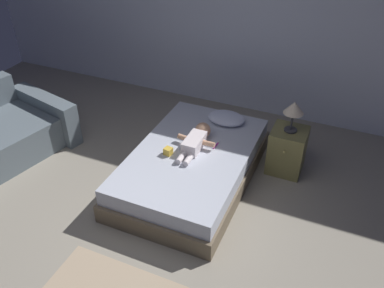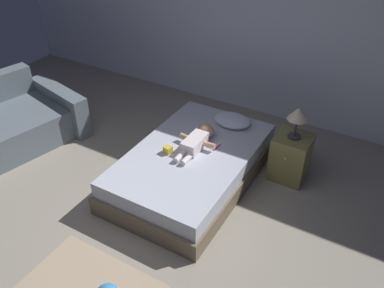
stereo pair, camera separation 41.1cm
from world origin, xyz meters
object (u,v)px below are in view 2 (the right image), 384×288
at_px(lamp, 298,115).
at_px(toy_block, 168,150).
at_px(toothbrush, 218,146).
at_px(bed, 192,166).
at_px(pillow, 232,120).
at_px(nightstand, 291,157).
at_px(baby, 198,140).

distance_m(lamp, toy_block, 1.43).
bearing_deg(toothbrush, lamp, 28.75).
bearing_deg(bed, toothbrush, 46.50).
relative_size(lamp, toy_block, 3.91).
bearing_deg(pillow, bed, -101.07).
bearing_deg(lamp, toy_block, -146.33).
distance_m(bed, pillow, 0.78).
distance_m(pillow, toy_block, 0.94).
distance_m(nightstand, toy_block, 1.39).
distance_m(baby, toy_block, 0.36).
height_order(pillow, nightstand, nightstand).
height_order(baby, toy_block, baby).
bearing_deg(lamp, bed, -146.56).
relative_size(pillow, toothbrush, 3.13).
bearing_deg(pillow, lamp, -7.66).
distance_m(baby, lamp, 1.11).
relative_size(toothbrush, lamp, 0.40).
distance_m(pillow, baby, 0.60).
bearing_deg(pillow, toothbrush, -82.68).
relative_size(bed, baby, 2.99).
bearing_deg(lamp, toothbrush, -151.25).
distance_m(toothbrush, toy_block, 0.56).
height_order(toothbrush, lamp, lamp).
distance_m(pillow, nightstand, 0.82).
bearing_deg(nightstand, toy_block, -146.34).
distance_m(bed, baby, 0.31).
distance_m(pillow, toothbrush, 0.51).
xyz_separation_m(nightstand, lamp, (0.00, 0.00, 0.55)).
height_order(bed, baby, baby).
xyz_separation_m(toothbrush, toy_block, (-0.42, -0.37, 0.03)).
height_order(baby, lamp, lamp).
bearing_deg(toy_block, toothbrush, 40.96).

